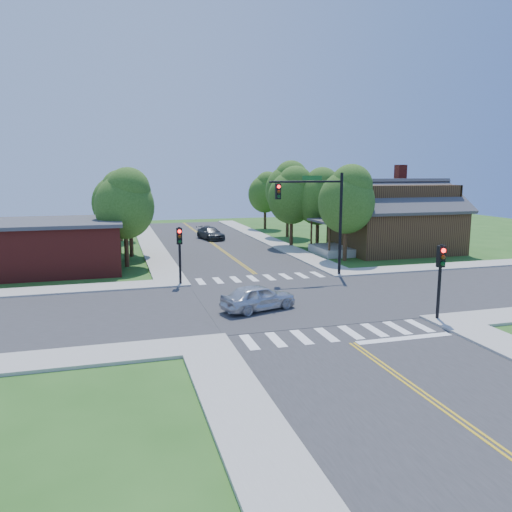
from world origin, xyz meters
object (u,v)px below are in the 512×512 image
object	(u,v)px
car_silver	(258,298)
car_dgrey	(211,234)
signal_mast_ne	(318,207)
signal_pole_se	(441,268)
house_ne	(394,215)
signal_pole_nw	(180,245)

from	to	relation	value
car_silver	car_dgrey	xyz separation A→B (m)	(2.80, 27.95, -0.04)
signal_mast_ne	car_silver	distance (m)	10.33
car_dgrey	signal_pole_se	bearing A→B (deg)	-93.51
car_silver	signal_mast_ne	bearing A→B (deg)	-58.85
house_ne	car_dgrey	bearing A→B (deg)	140.18
signal_pole_se	signal_pole_nw	distance (m)	15.84
house_ne	car_silver	size ratio (longest dim) A/B	2.98
signal_mast_ne	signal_pole_se	distance (m)	11.55
signal_mast_ne	signal_pole_se	xyz separation A→B (m)	(1.69, -11.21, -2.19)
house_ne	signal_pole_nw	bearing A→B (deg)	-157.31
signal_pole_nw	car_dgrey	size ratio (longest dim) A/B	0.80
signal_mast_ne	car_dgrey	distance (m)	21.63
signal_mast_ne	signal_pole_nw	world-z (taller)	signal_mast_ne
signal_pole_se	signal_pole_nw	world-z (taller)	same
signal_pole_se	car_dgrey	distance (m)	32.61
signal_pole_se	car_dgrey	world-z (taller)	signal_pole_se
signal_pole_nw	house_ne	xyz separation A→B (m)	(20.71, 8.66, 0.67)
signal_mast_ne	signal_pole_se	world-z (taller)	signal_mast_ne
signal_pole_nw	car_silver	bearing A→B (deg)	-65.60
signal_pole_se	house_ne	distance (m)	22.03
signal_mast_ne	house_ne	world-z (taller)	signal_mast_ne
car_silver	signal_pole_nw	bearing A→B (deg)	7.52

